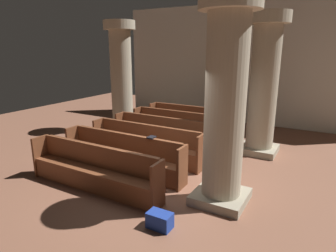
{
  "coord_description": "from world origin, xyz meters",
  "views": [
    {
      "loc": [
        3.19,
        -5.23,
        2.87
      ],
      "look_at": [
        -0.72,
        1.64,
        0.75
      ],
      "focal_mm": 31.08,
      "sensor_mm": 36.0,
      "label": 1
    }
  ],
  "objects_px": {
    "pillar_aisle_rear": "(225,101)",
    "hymn_book": "(151,137)",
    "kneeler_box_red": "(229,151)",
    "lectern": "(216,114)",
    "pew_row_4": "(123,153)",
    "pillar_far_side": "(121,75)",
    "pew_row_0": "(192,119)",
    "pillar_aisle_side": "(264,83)",
    "pew_row_5": "(93,167)",
    "pew_row_3": "(146,142)",
    "pew_row_1": "(179,125)",
    "kneeler_box_blue": "(160,220)",
    "pew_row_2": "(164,133)"
  },
  "relations": [
    {
      "from": "pew_row_4",
      "to": "pillar_far_side",
      "type": "relative_size",
      "value": 0.86
    },
    {
      "from": "lectern",
      "to": "pillar_aisle_rear",
      "type": "bearing_deg",
      "value": -68.63
    },
    {
      "from": "kneeler_box_blue",
      "to": "pillar_far_side",
      "type": "bearing_deg",
      "value": 133.5
    },
    {
      "from": "pew_row_1",
      "to": "pillar_far_side",
      "type": "height_order",
      "value": "pillar_far_side"
    },
    {
      "from": "pillar_far_side",
      "to": "pillar_aisle_rear",
      "type": "distance_m",
      "value": 5.87
    },
    {
      "from": "pew_row_4",
      "to": "pillar_far_side",
      "type": "xyz_separation_m",
      "value": [
        -2.43,
        3.1,
        1.47
      ]
    },
    {
      "from": "pew_row_1",
      "to": "pew_row_2",
      "type": "distance_m",
      "value": 0.97
    },
    {
      "from": "pillar_far_side",
      "to": "hymn_book",
      "type": "height_order",
      "value": "pillar_far_side"
    },
    {
      "from": "pew_row_0",
      "to": "kneeler_box_red",
      "type": "height_order",
      "value": "pew_row_0"
    },
    {
      "from": "pillar_aisle_side",
      "to": "pew_row_3",
      "type": "bearing_deg",
      "value": -140.38
    },
    {
      "from": "pillar_aisle_rear",
      "to": "hymn_book",
      "type": "bearing_deg",
      "value": 169.74
    },
    {
      "from": "pillar_aisle_side",
      "to": "pillar_aisle_rear",
      "type": "height_order",
      "value": "same"
    },
    {
      "from": "pew_row_1",
      "to": "hymn_book",
      "type": "xyz_separation_m",
      "value": [
        0.7,
        -2.72,
        0.45
      ]
    },
    {
      "from": "pew_row_4",
      "to": "pillar_far_side",
      "type": "height_order",
      "value": "pillar_far_side"
    },
    {
      "from": "hymn_book",
      "to": "pew_row_5",
      "type": "bearing_deg",
      "value": -121.18
    },
    {
      "from": "pillar_aisle_rear",
      "to": "pillar_aisle_side",
      "type": "bearing_deg",
      "value": 90.0
    },
    {
      "from": "pew_row_1",
      "to": "hymn_book",
      "type": "bearing_deg",
      "value": -75.63
    },
    {
      "from": "pew_row_5",
      "to": "pillar_aisle_rear",
      "type": "height_order",
      "value": "pillar_aisle_rear"
    },
    {
      "from": "pew_row_4",
      "to": "pillar_aisle_rear",
      "type": "bearing_deg",
      "value": -3.2
    },
    {
      "from": "pew_row_1",
      "to": "pew_row_3",
      "type": "bearing_deg",
      "value": -90.0
    },
    {
      "from": "pew_row_1",
      "to": "pew_row_4",
      "type": "xyz_separation_m",
      "value": [
        0.0,
        -2.9,
        0.0
      ]
    },
    {
      "from": "pew_row_3",
      "to": "pillar_aisle_side",
      "type": "distance_m",
      "value": 3.54
    },
    {
      "from": "pew_row_0",
      "to": "pew_row_2",
      "type": "bearing_deg",
      "value": -90.0
    },
    {
      "from": "kneeler_box_red",
      "to": "lectern",
      "type": "bearing_deg",
      "value": 116.81
    },
    {
      "from": "pew_row_1",
      "to": "kneeler_box_red",
      "type": "relative_size",
      "value": 9.52
    },
    {
      "from": "pew_row_0",
      "to": "lectern",
      "type": "height_order",
      "value": "lectern"
    },
    {
      "from": "pew_row_0",
      "to": "pillar_far_side",
      "type": "relative_size",
      "value": 0.86
    },
    {
      "from": "pew_row_5",
      "to": "pillar_aisle_side",
      "type": "height_order",
      "value": "pillar_aisle_side"
    },
    {
      "from": "pillar_far_side",
      "to": "pew_row_5",
      "type": "bearing_deg",
      "value": -59.19
    },
    {
      "from": "pillar_far_side",
      "to": "pillar_aisle_rear",
      "type": "xyz_separation_m",
      "value": [
        4.9,
        -3.24,
        0.0
      ]
    },
    {
      "from": "pillar_aisle_side",
      "to": "lectern",
      "type": "bearing_deg",
      "value": 133.66
    },
    {
      "from": "pillar_aisle_side",
      "to": "pillar_aisle_rear",
      "type": "relative_size",
      "value": 1.0
    },
    {
      "from": "pillar_far_side",
      "to": "kneeler_box_blue",
      "type": "relative_size",
      "value": 9.26
    },
    {
      "from": "hymn_book",
      "to": "lectern",
      "type": "bearing_deg",
      "value": 93.57
    },
    {
      "from": "pew_row_2",
      "to": "lectern",
      "type": "distance_m",
      "value": 3.3
    },
    {
      "from": "pew_row_1",
      "to": "pillar_far_side",
      "type": "xyz_separation_m",
      "value": [
        -2.43,
        0.2,
        1.47
      ]
    },
    {
      "from": "pew_row_2",
      "to": "pillar_aisle_side",
      "type": "bearing_deg",
      "value": 23.61
    },
    {
      "from": "pillar_aisle_rear",
      "to": "kneeler_box_blue",
      "type": "height_order",
      "value": "pillar_aisle_rear"
    },
    {
      "from": "pillar_far_side",
      "to": "pillar_aisle_rear",
      "type": "height_order",
      "value": "same"
    },
    {
      "from": "pillar_aisle_rear",
      "to": "lectern",
      "type": "distance_m",
      "value": 5.94
    },
    {
      "from": "pillar_aisle_rear",
      "to": "hymn_book",
      "type": "height_order",
      "value": "pillar_aisle_rear"
    },
    {
      "from": "pillar_aisle_side",
      "to": "kneeler_box_red",
      "type": "distance_m",
      "value": 2.05
    },
    {
      "from": "kneeler_box_blue",
      "to": "kneeler_box_red",
      "type": "distance_m",
      "value": 3.85
    },
    {
      "from": "pew_row_4",
      "to": "pew_row_5",
      "type": "relative_size",
      "value": 1.0
    },
    {
      "from": "lectern",
      "to": "pew_row_2",
      "type": "bearing_deg",
      "value": -96.67
    },
    {
      "from": "pew_row_3",
      "to": "pew_row_2",
      "type": "bearing_deg",
      "value": 90.0
    },
    {
      "from": "pillar_far_side",
      "to": "kneeler_box_blue",
      "type": "distance_m",
      "value": 6.55
    },
    {
      "from": "pew_row_2",
      "to": "pew_row_3",
      "type": "bearing_deg",
      "value": -90.0
    },
    {
      "from": "pillar_aisle_rear",
      "to": "kneeler_box_blue",
      "type": "bearing_deg",
      "value": -113.22
    },
    {
      "from": "pew_row_5",
      "to": "hymn_book",
      "type": "xyz_separation_m",
      "value": [
        0.7,
        1.15,
        0.45
      ]
    }
  ]
}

